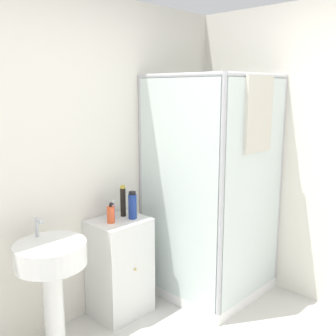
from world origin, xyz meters
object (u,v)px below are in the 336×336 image
sink (52,270)px  shampoo_bottle_tall_black (123,201)px  soap_dispenser (111,214)px  shampoo_bottle_blue (132,205)px  lotion_bottle_white (112,211)px

sink → shampoo_bottle_tall_black: bearing=13.4°
soap_dispenser → shampoo_bottle_blue: size_ratio=0.73×
sink → shampoo_bottle_tall_black: 0.82m
soap_dispenser → lotion_bottle_white: (0.06, 0.07, -0.00)m
soap_dispenser → shampoo_bottle_tall_black: bearing=18.9°
soap_dispenser → shampoo_bottle_blue: (0.18, -0.05, 0.04)m
soap_dispenser → shampoo_bottle_tall_black: size_ratio=0.64×
lotion_bottle_white → soap_dispenser: bearing=-134.0°
lotion_bottle_white → shampoo_bottle_tall_black: bearing=-3.9°
sink → lotion_bottle_white: 0.71m
sink → shampoo_bottle_blue: (0.77, 0.08, 0.25)m
shampoo_bottle_blue → lotion_bottle_white: 0.17m
soap_dispenser → lotion_bottle_white: soap_dispenser is taller
shampoo_bottle_blue → soap_dispenser: bearing=166.0°
shampoo_bottle_blue → shampoo_bottle_tall_black: bearing=95.5°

